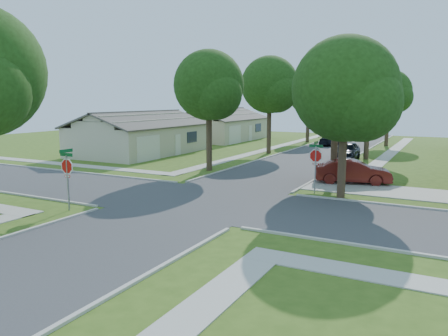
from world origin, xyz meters
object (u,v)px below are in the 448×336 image
at_px(stop_sign_ne, 316,158).
at_px(tree_e_near, 337,94).
at_px(car_curb_east, 347,151).
at_px(tree_w_near, 210,89).
at_px(tree_ne_corner, 346,94).
at_px(tree_w_far, 309,98).
at_px(house_nw_far, 221,128).
at_px(stop_sign_sw, 67,169).
at_px(car_driveway, 353,171).
at_px(house_nw_near, 140,138).
at_px(car_curb_west, 330,140).
at_px(tree_e_far, 389,94).
at_px(tree_e_mid, 370,89).
at_px(tree_w_mid, 270,87).

xyz_separation_m(stop_sign_ne, tree_e_near, (0.05, 4.31, 3.61)).
relative_size(tree_e_near, car_curb_east, 1.76).
bearing_deg(tree_e_near, tree_w_near, 180.00).
bearing_deg(tree_e_near, tree_ne_corner, -71.47).
height_order(tree_w_far, car_curb_east, tree_w_far).
relative_size(tree_w_near, house_nw_far, 0.66).
bearing_deg(stop_sign_sw, tree_w_near, 89.77).
bearing_deg(tree_w_far, car_driveway, -67.17).
relative_size(tree_e_near, house_nw_far, 0.61).
relative_size(stop_sign_ne, house_nw_far, 0.22).
xyz_separation_m(stop_sign_ne, house_nw_near, (-20.69, 10.30, -0.51)).
distance_m(tree_w_far, car_driveway, 27.86).
bearing_deg(car_driveway, tree_w_near, 72.82).
distance_m(stop_sign_sw, tree_ne_corner, 14.64).
xyz_separation_m(house_nw_near, car_curb_west, (14.79, 16.57, -0.91)).
relative_size(stop_sign_sw, tree_w_near, 0.33).
bearing_deg(tree_w_near, car_curb_west, 81.32).
height_order(tree_w_far, car_driveway, tree_w_far).
bearing_deg(tree_e_far, tree_e_mid, -89.98).
distance_m(tree_ne_corner, car_driveway, 6.60).
height_order(tree_ne_corner, car_driveway, tree_ne_corner).
relative_size(tree_ne_corner, house_nw_near, 0.64).
xyz_separation_m(tree_w_mid, house_nw_far, (-11.35, 10.99, -4.97)).
relative_size(tree_e_far, tree_w_far, 1.09).
bearing_deg(tree_w_near, tree_w_mid, 89.98).
distance_m(tree_e_mid, tree_w_far, 16.06).
relative_size(tree_w_far, car_curb_east, 1.71).
height_order(tree_e_near, tree_w_far, tree_e_near).
bearing_deg(tree_e_far, car_curb_west, -157.71).
height_order(stop_sign_sw, car_driveway, stop_sign_sw).
height_order(stop_sign_sw, tree_e_far, tree_e_far).
xyz_separation_m(stop_sign_ne, tree_w_near, (-9.34, 4.31, 4.08)).
relative_size(tree_e_far, car_driveway, 1.85).
bearing_deg(tree_w_mid, tree_ne_corner, -56.78).
xyz_separation_m(stop_sign_sw, house_nw_far, (-11.29, 36.70, -0.51)).
relative_size(tree_w_far, house_nw_far, 0.59).
relative_size(tree_w_near, car_curb_west, 2.16).
relative_size(tree_w_mid, house_nw_near, 0.70).
bearing_deg(house_nw_far, car_curb_east, -32.10).
height_order(stop_sign_ne, car_driveway, stop_sign_ne).
distance_m(tree_ne_corner, car_curb_east, 16.76).
bearing_deg(tree_e_mid, car_driveway, -84.24).
relative_size(tree_e_mid, house_nw_near, 0.68).
xyz_separation_m(tree_e_mid, tree_ne_corner, (1.60, -16.80, -0.66)).
xyz_separation_m(stop_sign_sw, tree_w_mid, (0.06, 25.71, 4.46)).
relative_size(tree_e_near, tree_w_far, 1.03).
distance_m(tree_ne_corner, house_nw_near, 25.15).
distance_m(tree_e_far, tree_w_far, 9.42).
bearing_deg(stop_sign_ne, tree_w_mid, 119.80).
bearing_deg(house_nw_far, tree_w_mid, -44.07).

